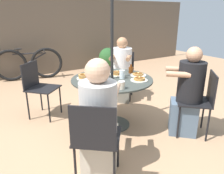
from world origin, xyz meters
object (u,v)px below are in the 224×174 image
(diner_north, at_px, (122,72))
(patio_chair_south, at_px, (96,137))
(pancake_plate_e, at_px, (138,75))
(syrup_bottle, at_px, (131,70))
(drinking_glass_b, at_px, (106,73))
(diner_south, at_px, (99,124))
(potted_shrub, at_px, (108,58))
(diner_west, at_px, (187,95))
(pancake_plate_c, at_px, (117,74))
(pancake_plate_d, at_px, (106,81))
(drinking_glass_a, at_px, (122,74))
(bicycle, at_px, (29,64))
(pancake_plate_b, at_px, (85,77))
(patio_chair_north, at_px, (123,71))
(coffee_cup, at_px, (122,85))
(patio_table, at_px, (112,88))
(pancake_plate_a, at_px, (139,79))
(patio_chair_west, at_px, (200,99))
(patio_chair_east, at_px, (38,85))

(diner_north, distance_m, patio_chair_south, 2.20)
(pancake_plate_e, bearing_deg, syrup_bottle, 92.02)
(diner_north, distance_m, drinking_glass_b, 0.98)
(patio_chair_south, relative_size, drinking_glass_b, 7.54)
(diner_south, bearing_deg, potted_shrub, 96.82)
(diner_west, bearing_deg, pancake_plate_c, 79.13)
(pancake_plate_d, relative_size, drinking_glass_a, 1.95)
(pancake_plate_e, distance_m, drinking_glass_b, 0.47)
(bicycle, bearing_deg, diner_west, -58.86)
(syrup_bottle, distance_m, drinking_glass_a, 0.32)
(pancake_plate_b, height_order, potted_shrub, pancake_plate_b)
(patio_chair_north, relative_size, coffee_cup, 9.08)
(pancake_plate_c, bearing_deg, diner_north, 50.39)
(patio_table, bearing_deg, potted_shrub, 59.83)
(diner_north, distance_m, pancake_plate_e, 0.90)
(patio_table, height_order, pancake_plate_a, pancake_plate_a)
(pancake_plate_d, xyz_separation_m, bicycle, (-0.31, 3.17, -0.35))
(coffee_cup, distance_m, bicycle, 3.51)
(bicycle, bearing_deg, patio_chair_south, -80.53)
(patio_chair_south, bearing_deg, pancake_plate_b, 108.19)
(patio_chair_west, relative_size, bicycle, 0.55)
(syrup_bottle, bearing_deg, patio_chair_east, 147.17)
(pancake_plate_e, relative_size, drinking_glass_a, 1.95)
(syrup_bottle, bearing_deg, drinking_glass_a, -149.26)
(pancake_plate_d, distance_m, drinking_glass_b, 0.27)
(patio_chair_east, relative_size, patio_chair_west, 1.00)
(patio_chair_north, relative_size, pancake_plate_b, 3.76)
(diner_south, xyz_separation_m, pancake_plate_c, (0.80, 0.90, 0.18))
(drinking_glass_b, relative_size, potted_shrub, 0.17)
(patio_table, height_order, pancake_plate_c, pancake_plate_c)
(syrup_bottle, distance_m, coffee_cup, 0.74)
(diner_south, bearing_deg, patio_chair_west, 37.70)
(patio_chair_south, height_order, coffee_cup, patio_chair_south)
(pancake_plate_b, bearing_deg, potted_shrub, 52.96)
(pancake_plate_e, relative_size, coffee_cup, 2.41)
(diner_north, xyz_separation_m, drinking_glass_b, (-0.71, -0.64, 0.24))
(pancake_plate_b, height_order, pancake_plate_c, pancake_plate_b)
(pancake_plate_a, distance_m, pancake_plate_d, 0.45)
(patio_chair_north, height_order, coffee_cup, patio_chair_north)
(patio_chair_south, relative_size, pancake_plate_a, 3.76)
(coffee_cup, bearing_deg, pancake_plate_d, 96.30)
(potted_shrub, bearing_deg, patio_chair_west, -101.57)
(drinking_glass_a, bearing_deg, bicycle, 100.85)
(syrup_bottle, xyz_separation_m, bicycle, (-0.87, 2.96, -0.38))
(patio_table, distance_m, syrup_bottle, 0.45)
(pancake_plate_c, distance_m, pancake_plate_d, 0.40)
(diner_west, relative_size, pancake_plate_d, 5.15)
(pancake_plate_b, height_order, bicycle, pancake_plate_b)
(potted_shrub, bearing_deg, syrup_bottle, -114.22)
(patio_chair_south, bearing_deg, bicycle, 125.33)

